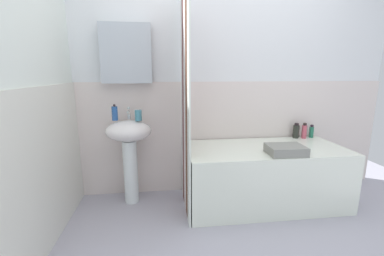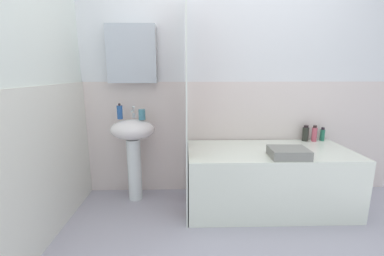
# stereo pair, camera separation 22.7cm
# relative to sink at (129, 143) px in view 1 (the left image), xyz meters

# --- Properties ---
(wall_back_tiled) EXTENTS (3.60, 0.18, 2.40)m
(wall_back_tiled) POSITION_rel_sink_xyz_m (0.95, 0.23, 0.52)
(wall_back_tiled) COLOR white
(wall_back_tiled) RESTS_ON ground_plane
(wall_left_tiled) EXTENTS (0.07, 1.81, 2.40)m
(wall_left_tiled) POSITION_rel_sink_xyz_m (-0.56, -0.69, 0.50)
(wall_left_tiled) COLOR white
(wall_left_tiled) RESTS_ON ground_plane
(sink) EXTENTS (0.44, 0.34, 0.84)m
(sink) POSITION_rel_sink_xyz_m (0.00, 0.00, 0.00)
(sink) COLOR white
(sink) RESTS_ON ground_plane
(faucet) EXTENTS (0.03, 0.12, 0.12)m
(faucet) POSITION_rel_sink_xyz_m (0.00, 0.08, 0.29)
(faucet) COLOR silver
(faucet) RESTS_ON sink
(soap_dispenser) EXTENTS (0.06, 0.06, 0.16)m
(soap_dispenser) POSITION_rel_sink_xyz_m (-0.13, 0.04, 0.29)
(soap_dispenser) COLOR #28549A
(soap_dispenser) RESTS_ON sink
(toothbrush_cup) EXTENTS (0.07, 0.07, 0.10)m
(toothbrush_cup) POSITION_rel_sink_xyz_m (0.10, -0.00, 0.28)
(toothbrush_cup) COLOR teal
(toothbrush_cup) RESTS_ON sink
(bathtub) EXTENTS (1.54, 0.73, 0.58)m
(bathtub) POSITION_rel_sink_xyz_m (1.32, -0.18, -0.33)
(bathtub) COLOR white
(bathtub) RESTS_ON ground_plane
(shower_curtain) EXTENTS (0.01, 0.73, 2.00)m
(shower_curtain) POSITION_rel_sink_xyz_m (0.53, -0.18, 0.38)
(shower_curtain) COLOR white
(shower_curtain) RESTS_ON ground_plane
(conditioner_bottle) EXTENTS (0.05, 0.05, 0.14)m
(conditioner_bottle) POSITION_rel_sink_xyz_m (1.99, 0.14, 0.03)
(conditioner_bottle) COLOR #247356
(conditioner_bottle) RESTS_ON bathtub
(lotion_bottle) EXTENTS (0.05, 0.05, 0.17)m
(lotion_bottle) POSITION_rel_sink_xyz_m (1.89, 0.12, 0.04)
(lotion_bottle) COLOR #C85467
(lotion_bottle) RESTS_ON bathtub
(shampoo_bottle) EXTENTS (0.07, 0.07, 0.17)m
(shampoo_bottle) POSITION_rel_sink_xyz_m (1.81, 0.14, 0.04)
(shampoo_bottle) COLOR #2C2F28
(shampoo_bottle) RESTS_ON bathtub
(towel_folded) EXTENTS (0.33, 0.26, 0.08)m
(towel_folded) POSITION_rel_sink_xyz_m (1.41, -0.40, 0.00)
(towel_folded) COLOR gray
(towel_folded) RESTS_ON bathtub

